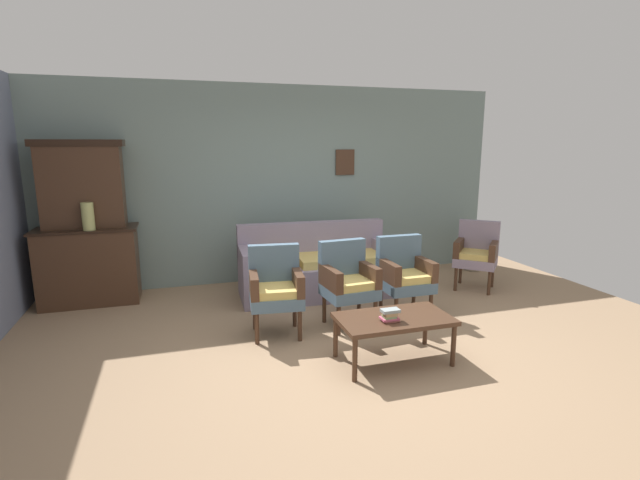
# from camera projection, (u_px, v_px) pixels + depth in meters

# --- Properties ---
(ground_plane) EXTENTS (7.68, 7.68, 0.00)m
(ground_plane) POSITION_uv_depth(u_px,v_px,m) (348.00, 352.00, 4.36)
(ground_plane) COLOR #997A5B
(wall_back_with_decor) EXTENTS (6.40, 0.09, 2.70)m
(wall_back_with_decor) POSITION_uv_depth(u_px,v_px,m) (284.00, 184.00, 6.54)
(wall_back_with_decor) COLOR gray
(wall_back_with_decor) RESTS_ON ground
(side_cabinet) EXTENTS (1.16, 0.55, 0.93)m
(side_cabinet) POSITION_uv_depth(u_px,v_px,m) (89.00, 266.00, 5.64)
(side_cabinet) COLOR #472D1E
(side_cabinet) RESTS_ON ground
(cabinet_upper_hutch) EXTENTS (0.99, 0.38, 1.03)m
(cabinet_upper_hutch) POSITION_uv_depth(u_px,v_px,m) (82.00, 183.00, 5.52)
(cabinet_upper_hutch) COLOR #472D1E
(cabinet_upper_hutch) RESTS_ON side_cabinet
(vase_on_cabinet) EXTENTS (0.14, 0.14, 0.32)m
(vase_on_cabinet) POSITION_uv_depth(u_px,v_px,m) (88.00, 216.00, 5.37)
(vase_on_cabinet) COLOR tan
(vase_on_cabinet) RESTS_ON side_cabinet
(floral_couch) EXTENTS (1.99, 0.88, 0.90)m
(floral_couch) POSITION_uv_depth(u_px,v_px,m) (317.00, 269.00, 6.00)
(floral_couch) COLOR gray
(floral_couch) RESTS_ON ground
(armchair_by_doorway) EXTENTS (0.57, 0.55, 0.90)m
(armchair_by_doorway) POSITION_uv_depth(u_px,v_px,m) (276.00, 286.00, 4.71)
(armchair_by_doorway) COLOR slate
(armchair_by_doorway) RESTS_ON ground
(armchair_row_middle) EXTENTS (0.56, 0.53, 0.90)m
(armchair_row_middle) POSITION_uv_depth(u_px,v_px,m) (348.00, 280.00, 4.95)
(armchair_row_middle) COLOR slate
(armchair_row_middle) RESTS_ON ground
(armchair_near_cabinet) EXTENTS (0.52, 0.49, 0.90)m
(armchair_near_cabinet) POSITION_uv_depth(u_px,v_px,m) (404.00, 273.00, 5.19)
(armchair_near_cabinet) COLOR slate
(armchair_near_cabinet) RESTS_ON ground
(wingback_chair_by_fireplace) EXTENTS (0.71, 0.71, 0.90)m
(wingback_chair_by_fireplace) POSITION_uv_depth(u_px,v_px,m) (476.00, 252.00, 6.21)
(wingback_chair_by_fireplace) COLOR gray
(wingback_chair_by_fireplace) RESTS_ON ground
(coffee_table) EXTENTS (1.00, 0.56, 0.42)m
(coffee_table) POSITION_uv_depth(u_px,v_px,m) (394.00, 322.00, 4.11)
(coffee_table) COLOR #472D1E
(coffee_table) RESTS_ON ground
(book_stack_on_table) EXTENTS (0.16, 0.11, 0.11)m
(book_stack_on_table) POSITION_uv_depth(u_px,v_px,m) (390.00, 315.00, 3.99)
(book_stack_on_table) COLOR #BC685C
(book_stack_on_table) RESTS_ON coffee_table
(floor_vase_by_wall) EXTENTS (0.24, 0.24, 0.73)m
(floor_vase_by_wall) POSITION_uv_depth(u_px,v_px,m) (474.00, 247.00, 7.12)
(floor_vase_by_wall) COLOR #7E7159
(floor_vase_by_wall) RESTS_ON ground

